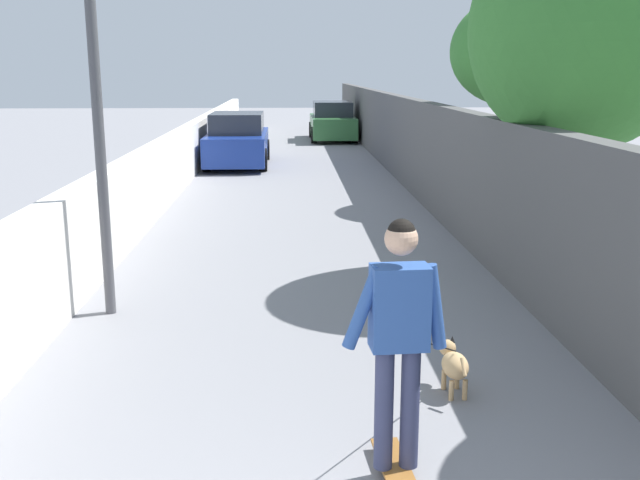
{
  "coord_description": "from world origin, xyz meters",
  "views": [
    {
      "loc": [
        -1.94,
        0.17,
        2.76
      ],
      "look_at": [
        5.61,
        -0.17,
        1.0
      ],
      "focal_mm": 41.05,
      "sensor_mm": 36.0,
      "label": 1
    }
  ],
  "objects": [
    {
      "name": "ground_plane",
      "position": [
        14.0,
        0.0,
        0.0
      ],
      "size": [
        80.0,
        80.0,
        0.0
      ],
      "primitive_type": "plane",
      "color": "gray"
    },
    {
      "name": "wall_left",
      "position": [
        12.0,
        2.8,
        0.67
      ],
      "size": [
        48.0,
        0.3,
        1.35
      ],
      "primitive_type": "cube",
      "color": "silver",
      "rests_on": "ground"
    },
    {
      "name": "fence_right",
      "position": [
        12.0,
        -2.8,
        1.05
      ],
      "size": [
        48.0,
        0.3,
        2.11
      ],
      "primitive_type": "cube",
      "color": "#4C4C4C",
      "rests_on": "ground"
    },
    {
      "name": "tree_right_near",
      "position": [
        7.5,
        -3.6,
        3.26
      ],
      "size": [
        2.92,
        2.92,
        4.82
      ],
      "color": "brown",
      "rests_on": "ground"
    },
    {
      "name": "tree_right_mid",
      "position": [
        13.0,
        -4.4,
        3.11
      ],
      "size": [
        2.56,
        2.56,
        4.23
      ],
      "color": "#473523",
      "rests_on": "ground"
    },
    {
      "name": "lamp_post",
      "position": [
        6.27,
        2.25,
        3.13
      ],
      "size": [
        0.36,
        0.36,
        4.61
      ],
      "color": "#4C4C51",
      "rests_on": "ground"
    },
    {
      "name": "skateboard",
      "position": [
        2.61,
        -0.56,
        0.07
      ],
      "size": [
        0.81,
        0.26,
        0.08
      ],
      "color": "brown",
      "rests_on": "ground"
    },
    {
      "name": "person_skateboarder",
      "position": [
        2.61,
        -0.56,
        1.11
      ],
      "size": [
        0.25,
        0.71,
        1.75
      ],
      "color": "#333859",
      "rests_on": "skateboard"
    },
    {
      "name": "dog",
      "position": [
        3.94,
        -1.26,
        0.27
      ],
      "size": [
        1.62,
        0.83,
        1.06
      ],
      "color": "tan",
      "rests_on": "ground"
    },
    {
      "name": "car_near",
      "position": [
        19.87,
        1.65,
        0.72
      ],
      "size": [
        4.38,
        1.8,
        1.54
      ],
      "color": "navy",
      "rests_on": "ground"
    },
    {
      "name": "car_far",
      "position": [
        27.77,
        -1.65,
        0.72
      ],
      "size": [
        4.21,
        1.8,
        1.54
      ],
      "color": "#336B38",
      "rests_on": "ground"
    }
  ]
}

